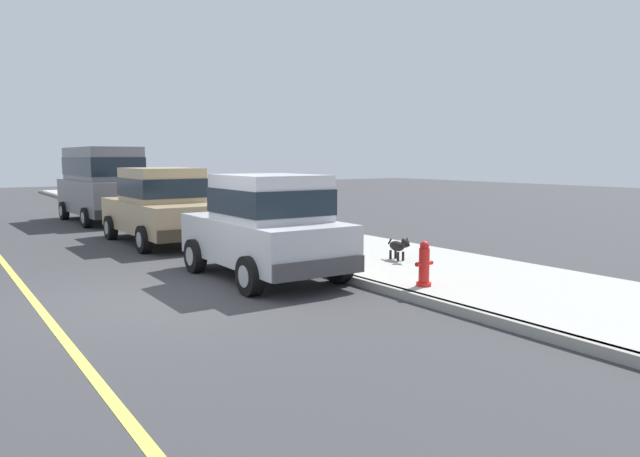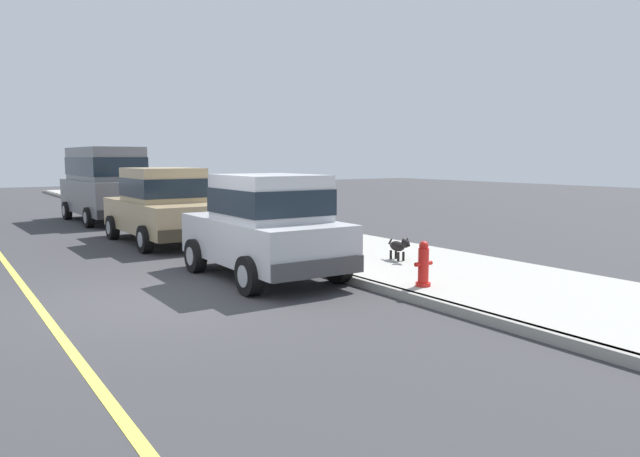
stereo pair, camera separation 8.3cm
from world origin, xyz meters
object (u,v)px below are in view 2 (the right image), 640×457
Objects in this scene: car_silver_hatchback at (266,225)px; dog_black at (399,246)px; car_tan_sedan at (163,205)px; fire_hydrant at (423,265)px; car_grey_van at (105,181)px.

dog_black is (2.72, -0.51, -0.55)m from car_silver_hatchback.
car_tan_sedan reaches higher than fire_hydrant.
dog_black is at bearing -64.90° from car_tan_sedan.
car_tan_sedan is 6.08m from car_grey_van.
fire_hydrant is (-1.24, -2.01, 0.05)m from dog_black.
car_grey_van is at bearing 102.75° from dog_black.
fire_hydrant reaches higher than dog_black.
car_silver_hatchback is at bearing -89.33° from car_tan_sedan.
car_grey_van reaches higher than dog_black.
car_silver_hatchback is 0.83× the size of car_tan_sedan.
car_tan_sedan is at bearing 115.10° from dog_black.
car_silver_hatchback is 11.49m from car_grey_van.
car_tan_sedan is 6.57m from dog_black.
car_tan_sedan reaches higher than dog_black.
dog_black is at bearing -77.25° from car_grey_van.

